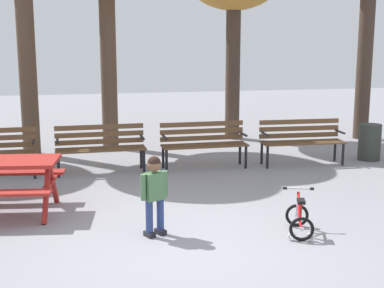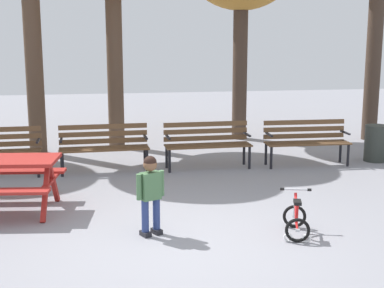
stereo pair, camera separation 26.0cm
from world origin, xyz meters
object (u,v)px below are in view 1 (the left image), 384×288
kids_bicycle (299,218)px  trash_bin (370,142)px  park_bench_right (204,141)px  child_standing (154,190)px  park_bench_left (100,144)px  park_bench_far_right (301,138)px

kids_bicycle → trash_bin: size_ratio=0.87×
park_bench_right → child_standing: size_ratio=1.60×
park_bench_left → park_bench_far_right: same height
park_bench_left → trash_bin: (5.29, -0.08, -0.15)m
park_bench_left → park_bench_right: (1.90, -0.04, 0.00)m
park_bench_left → kids_bicycle: bearing=-58.8°
child_standing → kids_bicycle: child_standing is taller
park_bench_left → child_standing: 3.46m
park_bench_far_right → park_bench_left: bearing=177.9°
kids_bicycle → trash_bin: (3.02, 3.66, 0.16)m
park_bench_right → child_standing: child_standing is taller
child_standing → trash_bin: (4.79, 3.34, -0.23)m
park_bench_far_right → kids_bicycle: (-1.54, -3.59, -0.31)m
park_bench_right → trash_bin: size_ratio=2.24×
kids_bicycle → park_bench_right: bearing=95.6°
park_bench_far_right → kids_bicycle: bearing=-113.2°
park_bench_right → trash_bin: 3.39m
park_bench_right → trash_bin: park_bench_right is taller
park_bench_left → park_bench_far_right: bearing=-2.1°
park_bench_left → trash_bin: park_bench_left is taller
park_bench_far_right → kids_bicycle: size_ratio=2.59×
park_bench_left → park_bench_far_right: 3.81m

